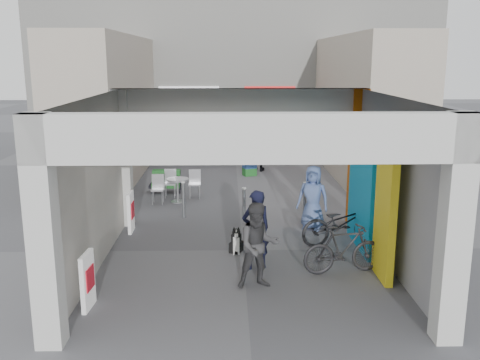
{
  "coord_description": "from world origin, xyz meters",
  "views": [
    {
      "loc": [
        -0.32,
        -11.41,
        4.23
      ],
      "look_at": [
        -0.04,
        1.0,
        1.4
      ],
      "focal_mm": 40.0,
      "sensor_mm": 36.0,
      "label": 1
    }
  ],
  "objects_px": {
    "border_collie": "(236,242)",
    "bicycle_front": "(342,223)",
    "man_elderly": "(313,198)",
    "man_crates": "(259,146)",
    "produce_stand": "(166,184)",
    "white_van": "(278,142)",
    "man_with_dog": "(256,230)",
    "bicycle_rear": "(344,249)",
    "man_back_turned": "(259,246)",
    "cafe_set": "(175,190)"
  },
  "relations": [
    {
      "from": "white_van",
      "to": "border_collie",
      "type": "bearing_deg",
      "value": -179.4
    },
    {
      "from": "bicycle_front",
      "to": "man_with_dog",
      "type": "bearing_deg",
      "value": 108.52
    },
    {
      "from": "cafe_set",
      "to": "man_elderly",
      "type": "height_order",
      "value": "man_elderly"
    },
    {
      "from": "border_collie",
      "to": "white_van",
      "type": "xyz_separation_m",
      "value": [
        2.01,
        11.67,
        0.42
      ]
    },
    {
      "from": "border_collie",
      "to": "man_with_dog",
      "type": "height_order",
      "value": "man_with_dog"
    },
    {
      "from": "man_with_dog",
      "to": "man_crates",
      "type": "height_order",
      "value": "man_crates"
    },
    {
      "from": "border_collie",
      "to": "bicycle_front",
      "type": "height_order",
      "value": "bicycle_front"
    },
    {
      "from": "man_back_turned",
      "to": "white_van",
      "type": "bearing_deg",
      "value": 73.8
    },
    {
      "from": "bicycle_rear",
      "to": "white_van",
      "type": "bearing_deg",
      "value": -9.33
    },
    {
      "from": "man_with_dog",
      "to": "white_van",
      "type": "xyz_separation_m",
      "value": [
        1.63,
        12.53,
        -0.16
      ]
    },
    {
      "from": "produce_stand",
      "to": "white_van",
      "type": "xyz_separation_m",
      "value": [
        4.19,
        6.08,
        0.39
      ]
    },
    {
      "from": "bicycle_front",
      "to": "bicycle_rear",
      "type": "bearing_deg",
      "value": 154.1
    },
    {
      "from": "produce_stand",
      "to": "man_elderly",
      "type": "relative_size",
      "value": 0.66
    },
    {
      "from": "cafe_set",
      "to": "produce_stand",
      "type": "bearing_deg",
      "value": 111.53
    },
    {
      "from": "man_with_dog",
      "to": "man_back_turned",
      "type": "xyz_separation_m",
      "value": [
        0.0,
        -0.95,
        -0.0
      ]
    },
    {
      "from": "man_crates",
      "to": "bicycle_front",
      "type": "bearing_deg",
      "value": 120.85
    },
    {
      "from": "cafe_set",
      "to": "man_crates",
      "type": "xyz_separation_m",
      "value": [
        2.8,
        4.19,
        0.66
      ]
    },
    {
      "from": "border_collie",
      "to": "bicycle_front",
      "type": "relative_size",
      "value": 0.31
    },
    {
      "from": "produce_stand",
      "to": "cafe_set",
      "type": "bearing_deg",
      "value": -81.77
    },
    {
      "from": "cafe_set",
      "to": "produce_stand",
      "type": "relative_size",
      "value": 1.33
    },
    {
      "from": "produce_stand",
      "to": "border_collie",
      "type": "distance_m",
      "value": 6.0
    },
    {
      "from": "man_back_turned",
      "to": "white_van",
      "type": "xyz_separation_m",
      "value": [
        1.63,
        13.48,
        -0.16
      ]
    },
    {
      "from": "cafe_set",
      "to": "man_elderly",
      "type": "distance_m",
      "value": 4.81
    },
    {
      "from": "bicycle_rear",
      "to": "white_van",
      "type": "relative_size",
      "value": 0.43
    },
    {
      "from": "man_back_turned",
      "to": "white_van",
      "type": "relative_size",
      "value": 0.42
    },
    {
      "from": "produce_stand",
      "to": "man_crates",
      "type": "relative_size",
      "value": 0.55
    },
    {
      "from": "produce_stand",
      "to": "border_collie",
      "type": "height_order",
      "value": "produce_stand"
    },
    {
      "from": "man_crates",
      "to": "bicycle_rear",
      "type": "xyz_separation_m",
      "value": [
        1.14,
        -10.01,
        -0.46
      ]
    },
    {
      "from": "cafe_set",
      "to": "man_elderly",
      "type": "xyz_separation_m",
      "value": [
        3.76,
        -2.95,
        0.51
      ]
    },
    {
      "from": "border_collie",
      "to": "man_crates",
      "type": "height_order",
      "value": "man_crates"
    },
    {
      "from": "produce_stand",
      "to": "white_van",
      "type": "height_order",
      "value": "white_van"
    },
    {
      "from": "man_elderly",
      "to": "white_van",
      "type": "height_order",
      "value": "man_elderly"
    },
    {
      "from": "produce_stand",
      "to": "man_with_dog",
      "type": "bearing_deg",
      "value": -81.66
    },
    {
      "from": "man_with_dog",
      "to": "produce_stand",
      "type": "bearing_deg",
      "value": -87.69
    },
    {
      "from": "produce_stand",
      "to": "man_with_dog",
      "type": "xyz_separation_m",
      "value": [
        2.56,
        -6.45,
        0.55
      ]
    },
    {
      "from": "bicycle_rear",
      "to": "white_van",
      "type": "height_order",
      "value": "white_van"
    },
    {
      "from": "man_with_dog",
      "to": "bicycle_front",
      "type": "relative_size",
      "value": 0.83
    },
    {
      "from": "man_back_turned",
      "to": "man_elderly",
      "type": "bearing_deg",
      "value": 56.69
    },
    {
      "from": "man_with_dog",
      "to": "bicycle_rear",
      "type": "distance_m",
      "value": 1.8
    },
    {
      "from": "man_with_dog",
      "to": "man_back_turned",
      "type": "bearing_deg",
      "value": 70.77
    },
    {
      "from": "man_with_dog",
      "to": "white_van",
      "type": "bearing_deg",
      "value": -116.72
    },
    {
      "from": "man_elderly",
      "to": "man_crates",
      "type": "distance_m",
      "value": 7.21
    },
    {
      "from": "man_crates",
      "to": "bicycle_rear",
      "type": "bearing_deg",
      "value": 117.42
    },
    {
      "from": "border_collie",
      "to": "man_elderly",
      "type": "relative_size",
      "value": 0.38
    },
    {
      "from": "man_back_turned",
      "to": "bicycle_front",
      "type": "bearing_deg",
      "value": 39.14
    },
    {
      "from": "man_crates",
      "to": "white_van",
      "type": "height_order",
      "value": "man_crates"
    },
    {
      "from": "produce_stand",
      "to": "white_van",
      "type": "distance_m",
      "value": 7.39
    },
    {
      "from": "cafe_set",
      "to": "bicycle_rear",
      "type": "relative_size",
      "value": 0.85
    },
    {
      "from": "white_van",
      "to": "man_with_dog",
      "type": "bearing_deg",
      "value": -177.0
    },
    {
      "from": "man_elderly",
      "to": "man_crates",
      "type": "relative_size",
      "value": 0.85
    }
  ]
}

